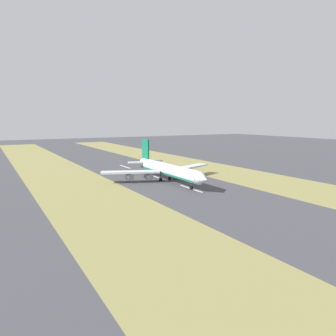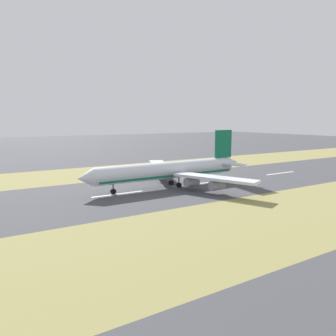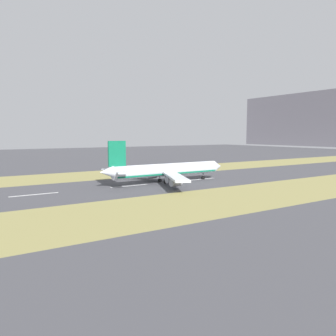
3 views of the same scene
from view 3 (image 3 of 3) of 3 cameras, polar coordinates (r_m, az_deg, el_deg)
ground_plane at (r=155.65m, az=-1.02°, el=-2.59°), size 800.00×800.00×0.00m
grass_median_west at (r=195.28m, az=-7.82°, el=-0.89°), size 40.00×600.00×0.01m
grass_median_east at (r=119.87m, az=10.16°, el=-5.29°), size 40.00×600.00×0.01m
centreline_dash_near at (r=135.83m, az=-22.27°, el=-4.31°), size 1.20×18.00×0.01m
centreline_dash_mid at (r=147.64m, az=-6.78°, el=-3.10°), size 1.20×18.00×0.01m
centreline_dash_far at (r=168.35m, az=5.64°, el=-1.97°), size 1.20×18.00×0.01m
airplane_main_jet at (r=154.62m, az=-0.60°, el=-0.40°), size 64.14×67.02×20.20m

